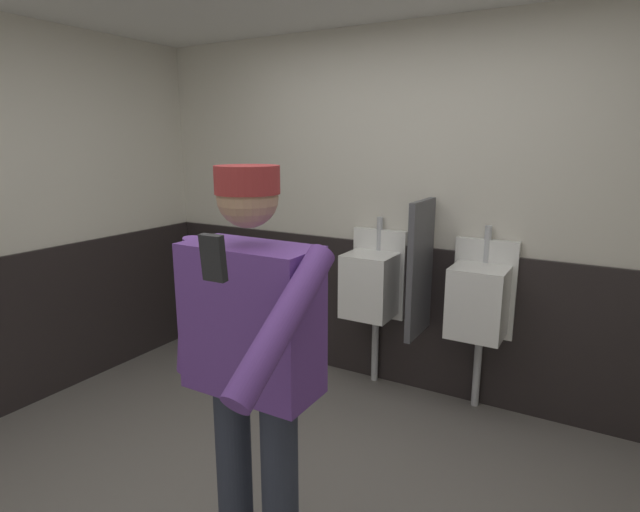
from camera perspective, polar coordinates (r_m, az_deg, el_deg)
name	(u,v)px	position (r m, az deg, el deg)	size (l,w,h in m)	color
wall_back	(414,214)	(3.64, 10.54, 4.70)	(4.87, 0.12, 2.53)	beige
wainscot_band_back	(406,317)	(3.75, 9.68, -6.75)	(4.27, 0.03, 1.05)	black
wainscot_band_left	(1,338)	(3.90, -32.24, -7.81)	(0.03, 3.44, 1.05)	black
urinal_left	(372,284)	(3.62, 5.82, -3.12)	(0.40, 0.34, 1.24)	white
urinal_middle	(479,300)	(3.40, 17.45, -4.75)	(0.40, 0.34, 1.24)	white
privacy_divider_panel	(420,269)	(3.38, 11.18, -1.42)	(0.04, 0.40, 0.90)	#4C4C51
person	(251,356)	(1.90, -7.73, -11.10)	(0.71, 0.60, 1.69)	#2D3342
cell_phone	(213,258)	(1.19, -11.91, -0.21)	(0.06, 0.02, 0.11)	black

